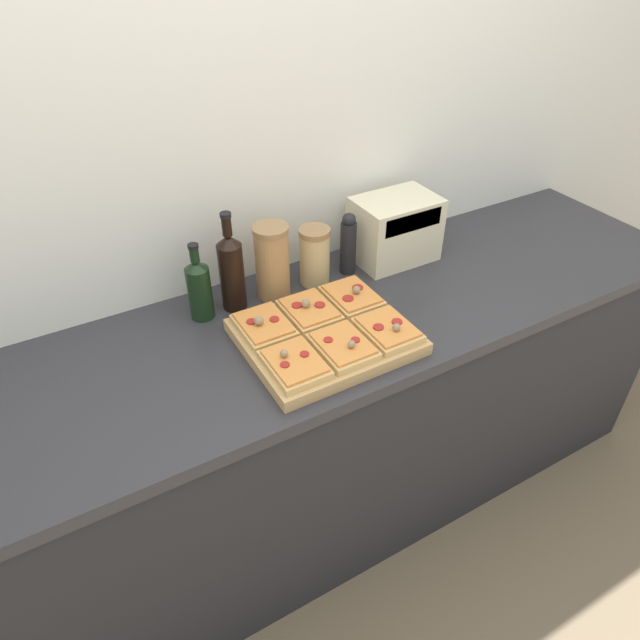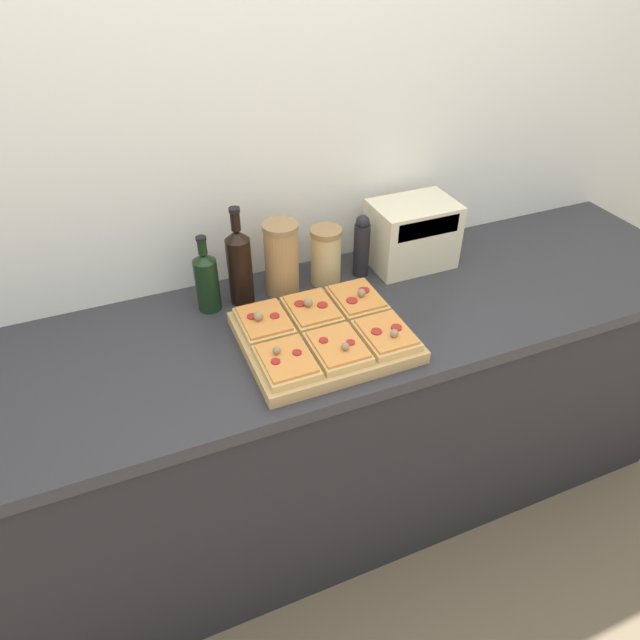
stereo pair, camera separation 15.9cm
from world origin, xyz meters
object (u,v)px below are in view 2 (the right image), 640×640
olive_oil_bottle (207,280)px  grain_jar_tall (282,259)px  cutting_board (324,337)px  grain_jar_short (326,256)px  pepper_mill (362,246)px  wine_bottle (240,265)px  toaster_oven (412,234)px

olive_oil_bottle → grain_jar_tall: olive_oil_bottle is taller
cutting_board → grain_jar_short: (0.13, 0.29, 0.08)m
pepper_mill → grain_jar_short: bearing=180.0°
grain_jar_short → pepper_mill: size_ratio=0.89×
olive_oil_bottle → wine_bottle: size_ratio=0.78×
olive_oil_bottle → grain_jar_short: 0.38m
olive_oil_bottle → pepper_mill: (0.51, 0.00, 0.00)m
olive_oil_bottle → grain_jar_short: bearing=0.0°
cutting_board → olive_oil_bottle: bearing=131.6°
wine_bottle → grain_jar_tall: size_ratio=1.32×
wine_bottle → pepper_mill: bearing=0.0°
wine_bottle → pepper_mill: (0.40, 0.00, -0.02)m
grain_jar_short → pepper_mill: bearing=0.0°
wine_bottle → grain_jar_short: bearing=0.0°
pepper_mill → grain_jar_tall: bearing=180.0°
grain_jar_short → pepper_mill: (0.12, 0.00, 0.01)m
grain_jar_tall → cutting_board: bearing=-86.0°
olive_oil_bottle → grain_jar_tall: (0.23, 0.00, 0.02)m
cutting_board → grain_jar_tall: 0.30m
wine_bottle → grain_jar_tall: (0.13, 0.00, -0.01)m
wine_bottle → grain_jar_tall: wine_bottle is taller
cutting_board → olive_oil_bottle: olive_oil_bottle is taller
wine_bottle → toaster_oven: wine_bottle is taller
grain_jar_tall → pepper_mill: grain_jar_tall is taller
wine_bottle → grain_jar_short: 0.28m
grain_jar_tall → grain_jar_short: grain_jar_tall is taller
grain_jar_short → pepper_mill: 0.13m
olive_oil_bottle → wine_bottle: bearing=-0.0°
grain_jar_short → toaster_oven: toaster_oven is taller
wine_bottle → cutting_board: bearing=-62.1°
grain_jar_tall → toaster_oven: bearing=-0.1°
olive_oil_bottle → toaster_oven: 0.69m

